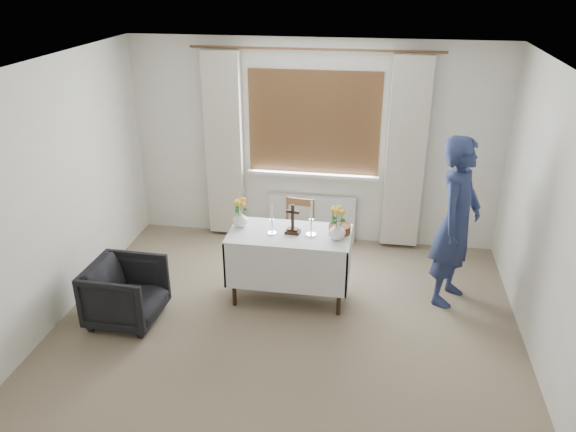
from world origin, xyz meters
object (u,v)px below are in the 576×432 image
object	(u,v)px
person	(456,222)
wooden_cross	(293,219)
flower_vase_right	(337,231)
wooden_chair	(296,234)
flower_vase_left	(240,219)
armchair	(126,293)
altar_table	(290,266)

from	to	relation	value
person	wooden_cross	size ratio (longest dim) A/B	5.66
person	flower_vase_right	world-z (taller)	person
wooden_chair	person	distance (m)	1.82
wooden_cross	person	bearing A→B (deg)	14.24
flower_vase_left	person	bearing A→B (deg)	4.78
wooden_chair	flower_vase_right	size ratio (longest dim) A/B	4.47
armchair	wooden_cross	distance (m)	1.80
armchair	wooden_cross	size ratio (longest dim) A/B	2.17
flower_vase_left	flower_vase_right	bearing A→B (deg)	-7.40
altar_table	armchair	distance (m)	1.66
wooden_chair	flower_vase_left	xyz separation A→B (m)	(-0.49, -0.63, 0.45)
wooden_cross	flower_vase_right	bearing A→B (deg)	-1.83
flower_vase_left	armchair	bearing A→B (deg)	-143.12
armchair	flower_vase_left	size ratio (longest dim) A/B	4.09
wooden_cross	flower_vase_right	distance (m)	0.46
wooden_chair	person	xyz separation A→B (m)	(1.69, -0.45, 0.49)
person	wooden_cross	distance (m)	1.65
person	altar_table	bearing A→B (deg)	124.04
person	flower_vase_left	bearing A→B (deg)	119.73
wooden_chair	person	size ratio (longest dim) A/B	0.45
flower_vase_left	flower_vase_right	xyz separation A→B (m)	(1.01, -0.13, 0.01)
person	flower_vase_right	size ratio (longest dim) A/B	10.03
person	flower_vase_left	xyz separation A→B (m)	(-2.18, -0.18, -0.04)
altar_table	armchair	world-z (taller)	altar_table
wooden_chair	wooden_cross	size ratio (longest dim) A/B	2.52
wooden_cross	altar_table	bearing A→B (deg)	-162.19
person	flower_vase_left	distance (m)	2.19
person	flower_vase_left	size ratio (longest dim) A/B	10.64
wooden_cross	flower_vase_left	xyz separation A→B (m)	(-0.56, 0.08, -0.07)
armchair	flower_vase_right	size ratio (longest dim) A/B	3.86
altar_table	flower_vase_left	bearing A→B (deg)	171.19
altar_table	wooden_cross	size ratio (longest dim) A/B	3.95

